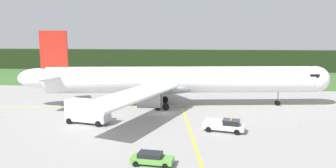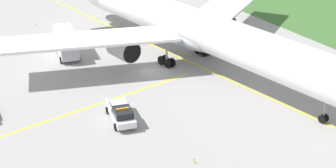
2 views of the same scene
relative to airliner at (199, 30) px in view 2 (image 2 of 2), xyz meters
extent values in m
plane|color=#989693|center=(-1.48, -6.20, -4.95)|extent=(320.00, 320.00, 0.00)
cube|color=yellow|center=(0.84, 0.12, -4.95)|extent=(79.15, 11.59, 0.01)
cube|color=yellow|center=(3.82, -18.00, -4.95)|extent=(4.65, 30.55, 0.01)
cylinder|color=white|center=(0.84, 0.12, 0.16)|extent=(50.14, 11.96, 4.95)
ellipsoid|color=#A1ACB2|center=(-1.64, -0.23, -1.20)|extent=(13.51, 6.97, 2.73)
cube|color=white|center=(-8.79, 11.16, -0.45)|extent=(17.50, 22.03, 0.35)
cylinder|color=#B6B6B6|center=(-5.97, 7.80, -1.90)|extent=(4.16, 3.33, 2.82)
cylinder|color=black|center=(-4.04, 8.08, -1.90)|extent=(0.49, 2.59, 2.59)
cube|color=white|center=(-5.32, -13.18, -0.45)|extent=(12.47, 23.32, 0.35)
cylinder|color=#B6B6B6|center=(-3.54, -9.16, -1.90)|extent=(4.16, 3.33, 2.82)
cylinder|color=black|center=(-1.62, -8.88, -1.90)|extent=(0.49, 2.59, 2.59)
cylinder|color=gray|center=(19.62, 2.80, -3.18)|extent=(0.20, 0.20, 2.64)
cylinder|color=black|center=(19.59, 3.06, -4.50)|extent=(0.92, 0.34, 0.90)
cylinder|color=black|center=(19.66, 2.54, -4.50)|extent=(0.92, 0.34, 0.90)
cylinder|color=gray|center=(-3.08, 2.81, -3.03)|extent=(0.28, 0.28, 2.64)
cylinder|color=black|center=(-2.34, 2.57, -4.35)|extent=(1.23, 0.47, 1.20)
cylinder|color=black|center=(-2.44, 3.26, -4.35)|extent=(1.23, 0.47, 1.20)
cylinder|color=black|center=(-3.72, 2.37, -4.35)|extent=(1.23, 0.47, 1.20)
cylinder|color=black|center=(-3.82, 3.06, -4.35)|extent=(1.23, 0.47, 1.20)
cylinder|color=gray|center=(-2.17, -3.56, -3.03)|extent=(0.28, 0.28, 2.64)
cylinder|color=black|center=(-1.53, -3.12, -4.35)|extent=(1.23, 0.47, 1.20)
cylinder|color=black|center=(-1.43, -3.81, -4.35)|extent=(1.23, 0.47, 1.20)
cylinder|color=black|center=(-2.91, -3.32, -4.35)|extent=(1.23, 0.47, 1.20)
cylinder|color=black|center=(-2.81, -4.01, -4.35)|extent=(1.23, 0.47, 1.20)
cube|color=silver|center=(8.17, -15.41, -4.22)|extent=(6.06, 3.20, 0.70)
cube|color=black|center=(9.18, -15.64, -3.52)|extent=(2.65, 2.30, 0.70)
cube|color=silver|center=(7.02, -14.18, -3.65)|extent=(2.72, 0.69, 0.45)
cube|color=silver|center=(6.61, -16.05, -3.65)|extent=(2.72, 0.69, 0.45)
cube|color=orange|center=(9.18, -15.64, -3.09)|extent=(0.50, 1.42, 0.16)
cylinder|color=black|center=(10.30, -14.83, -4.57)|extent=(0.79, 0.40, 0.76)
cylinder|color=black|center=(9.86, -16.83, -4.57)|extent=(0.79, 0.40, 0.76)
cylinder|color=black|center=(6.47, -13.99, -4.57)|extent=(0.79, 0.40, 0.76)
cylinder|color=black|center=(6.03, -15.99, -4.57)|extent=(0.79, 0.40, 0.76)
cube|color=silver|center=(-9.88, -14.10, -3.50)|extent=(2.35, 2.74, 2.00)
cube|color=white|center=(-13.18, -13.42, -2.90)|extent=(5.22, 3.33, 3.20)
cylinder|color=#99999E|center=(-12.23, -13.61, -4.59)|extent=(0.77, 0.25, 1.04)
cylinder|color=#99999E|center=(-14.12, -13.22, -4.59)|extent=(0.77, 0.25, 1.04)
cylinder|color=black|center=(-9.64, -12.93, -4.50)|extent=(0.93, 0.44, 0.90)
cylinder|color=black|center=(-10.13, -15.28, -4.50)|extent=(0.93, 0.44, 0.90)
cylinder|color=black|center=(-14.59, -11.90, -4.50)|extent=(0.93, 0.44, 0.90)
cylinder|color=black|center=(-15.08, -14.25, -4.50)|extent=(0.93, 0.44, 0.90)
cylinder|color=yellow|center=(19.10, -13.23, -4.80)|extent=(0.10, 0.10, 0.29)
sphere|color=blue|center=(19.10, -13.23, -4.61)|extent=(0.12, 0.12, 0.12)
cylinder|color=yellow|center=(-26.94, -13.23, -4.79)|extent=(0.10, 0.10, 0.32)
sphere|color=blue|center=(-26.94, -13.23, -4.59)|extent=(0.12, 0.12, 0.12)
camera|label=1|loc=(5.18, -58.44, 8.34)|focal=33.39mm
camera|label=2|loc=(53.46, -36.59, 22.38)|focal=56.64mm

